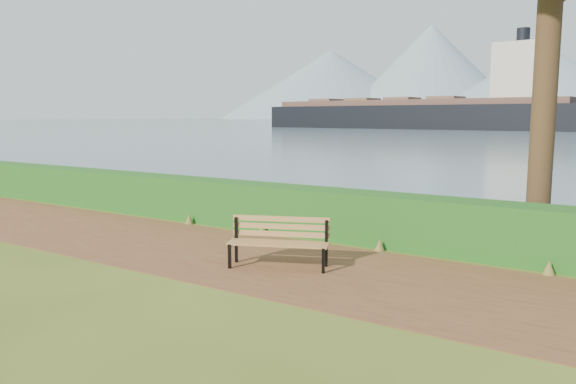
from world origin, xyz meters
The scene contains 5 objects.
ground centered at (0.00, 0.00, 0.00)m, with size 140.00×140.00×0.00m, color #445819.
path centered at (0.00, 0.30, 0.01)m, with size 40.00×3.40×0.01m, color brown.
hedge centered at (0.00, 2.60, 0.50)m, with size 32.00×0.85×1.00m, color #164F17.
bench centered at (0.64, 0.13, 0.48)m, with size 1.71×1.08×0.83m.
cargo_ship centered at (-31.84, 96.60, 2.81)m, with size 62.67×14.82×18.84m.
Camera 1 is at (5.78, -7.43, 2.51)m, focal length 35.00 mm.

